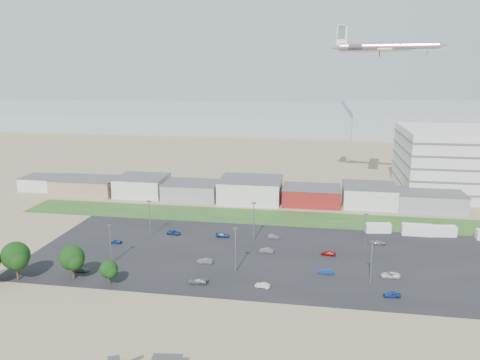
% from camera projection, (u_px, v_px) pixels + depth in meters
% --- Properties ---
extents(ground, '(700.00, 700.00, 0.00)m').
position_uv_depth(ground, '(232.00, 289.00, 102.44)').
color(ground, '#8A7558').
rests_on(ground, ground).
extents(parking_lot, '(120.00, 50.00, 0.01)m').
position_uv_depth(parking_lot, '(265.00, 255.00, 120.83)').
color(parking_lot, black).
rests_on(parking_lot, ground).
extents(grass_strip, '(160.00, 16.00, 0.02)m').
position_uv_depth(grass_strip, '(261.00, 217.00, 152.34)').
color(grass_strip, '#26481B').
rests_on(grass_strip, ground).
extents(hills_backdrop, '(700.00, 200.00, 9.00)m').
position_uv_depth(hills_backdrop, '(345.00, 120.00, 397.35)').
color(hills_backdrop, gray).
rests_on(hills_backdrop, ground).
extents(building_row, '(170.00, 20.00, 8.00)m').
position_uv_depth(building_row, '(221.00, 189.00, 172.37)').
color(building_row, silver).
rests_on(building_row, ground).
extents(box_trailer_a, '(7.57, 3.32, 2.74)m').
position_uv_depth(box_trailer_a, '(378.00, 228.00, 137.56)').
color(box_trailer_a, silver).
rests_on(box_trailer_a, ground).
extents(box_trailer_b, '(8.63, 2.76, 3.23)m').
position_uv_depth(box_trailer_b, '(417.00, 230.00, 135.24)').
color(box_trailer_b, silver).
rests_on(box_trailer_b, ground).
extents(box_trailer_c, '(8.28, 3.49, 3.01)m').
position_uv_depth(box_trailer_c, '(442.00, 231.00, 134.55)').
color(box_trailer_c, silver).
rests_on(box_trailer_c, ground).
extents(tree_left, '(6.79, 6.79, 10.19)m').
position_uv_depth(tree_left, '(16.00, 259.00, 105.84)').
color(tree_left, black).
rests_on(tree_left, ground).
extents(tree_mid, '(6.05, 6.05, 9.08)m').
position_uv_depth(tree_mid, '(72.00, 260.00, 106.28)').
color(tree_mid, black).
rests_on(tree_mid, ground).
extents(tree_right, '(4.93, 4.93, 7.39)m').
position_uv_depth(tree_right, '(74.00, 262.00, 107.53)').
color(tree_right, black).
rests_on(tree_right, ground).
extents(tree_near, '(4.30, 4.30, 6.44)m').
position_uv_depth(tree_near, '(109.00, 271.00, 103.79)').
color(tree_near, black).
rests_on(tree_near, ground).
extents(lightpole_front_l, '(1.17, 0.49, 9.97)m').
position_uv_depth(lightpole_front_l, '(111.00, 244.00, 114.79)').
color(lightpole_front_l, slate).
rests_on(lightpole_front_l, ground).
extents(lightpole_front_m, '(1.29, 0.54, 10.96)m').
position_uv_depth(lightpole_front_m, '(236.00, 250.00, 109.80)').
color(lightpole_front_m, slate).
rests_on(lightpole_front_m, ground).
extents(lightpole_front_r, '(1.19, 0.50, 10.10)m').
position_uv_depth(lightpole_front_r, '(371.00, 263.00, 103.76)').
color(lightpole_front_r, slate).
rests_on(lightpole_front_r, ground).
extents(lightpole_back_l, '(1.26, 0.53, 10.71)m').
position_uv_depth(lightpole_back_l, '(150.00, 219.00, 133.07)').
color(lightpole_back_l, slate).
rests_on(lightpole_back_l, ground).
extents(lightpole_back_m, '(1.30, 0.54, 11.01)m').
position_uv_depth(lightpole_back_m, '(254.00, 222.00, 130.25)').
color(lightpole_back_m, slate).
rests_on(lightpole_back_m, ground).
extents(lightpole_back_r, '(1.11, 0.46, 9.41)m').
position_uv_depth(lightpole_back_r, '(365.00, 231.00, 125.31)').
color(lightpole_back_r, slate).
rests_on(lightpole_back_r, ground).
extents(airliner, '(45.61, 34.29, 12.40)m').
position_uv_depth(airliner, '(388.00, 47.00, 169.12)').
color(airliner, silver).
extents(parked_car_0, '(4.50, 2.43, 1.20)m').
position_uv_depth(parked_car_0, '(390.00, 275.00, 107.87)').
color(parked_car_0, silver).
rests_on(parked_car_0, ground).
extents(parked_car_1, '(3.85, 1.59, 1.24)m').
position_uv_depth(parked_car_1, '(326.00, 271.00, 109.86)').
color(parked_car_1, navy).
rests_on(parked_car_1, ground).
extents(parked_car_2, '(3.70, 1.78, 1.22)m').
position_uv_depth(parked_car_2, '(392.00, 294.00, 98.59)').
color(parked_car_2, navy).
rests_on(parked_car_2, ground).
extents(parked_car_3, '(4.45, 2.03, 1.26)m').
position_uv_depth(parked_car_3, '(198.00, 281.00, 104.75)').
color(parked_car_3, '#595B5E').
rests_on(parked_car_3, ground).
extents(parked_car_4, '(3.88, 1.56, 1.25)m').
position_uv_depth(parked_car_4, '(205.00, 261.00, 115.79)').
color(parked_car_4, '#595B5E').
rests_on(parked_car_4, ground).
extents(parked_car_5, '(3.19, 1.30, 1.08)m').
position_uv_depth(parked_car_5, '(116.00, 242.00, 128.97)').
color(parked_car_5, navy).
rests_on(parked_car_5, ground).
extents(parked_car_6, '(4.03, 1.72, 1.16)m').
position_uv_depth(parked_car_6, '(223.00, 235.00, 133.87)').
color(parked_car_6, navy).
rests_on(parked_car_6, ground).
extents(parked_car_7, '(3.85, 1.64, 1.24)m').
position_uv_depth(parked_car_7, '(267.00, 250.00, 122.65)').
color(parked_car_7, '#595B5E').
rests_on(parked_car_7, ground).
extents(parked_car_8, '(3.35, 1.42, 1.13)m').
position_uv_depth(parked_car_8, '(379.00, 243.00, 128.19)').
color(parked_car_8, '#A5A5AA').
rests_on(parked_car_8, ground).
extents(parked_car_9, '(4.29, 2.35, 1.14)m').
position_uv_depth(parked_car_9, '(174.00, 233.00, 136.03)').
color(parked_car_9, navy).
rests_on(parked_car_9, ground).
extents(parked_car_10, '(3.86, 1.70, 1.10)m').
position_uv_depth(parked_car_10, '(81.00, 270.00, 110.94)').
color(parked_car_10, '#595B5E').
rests_on(parked_car_10, ground).
extents(parked_car_11, '(3.38, 1.30, 1.10)m').
position_uv_depth(parked_car_11, '(274.00, 236.00, 132.92)').
color(parked_car_11, '#595B5E').
rests_on(parked_car_11, ground).
extents(parked_car_12, '(3.94, 2.00, 1.09)m').
position_uv_depth(parked_car_12, '(328.00, 253.00, 120.73)').
color(parked_car_12, maroon).
rests_on(parked_car_12, ground).
extents(parked_car_13, '(3.47, 1.61, 1.10)m').
position_uv_depth(parked_car_13, '(263.00, 285.00, 102.87)').
color(parked_car_13, silver).
rests_on(parked_car_13, ground).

